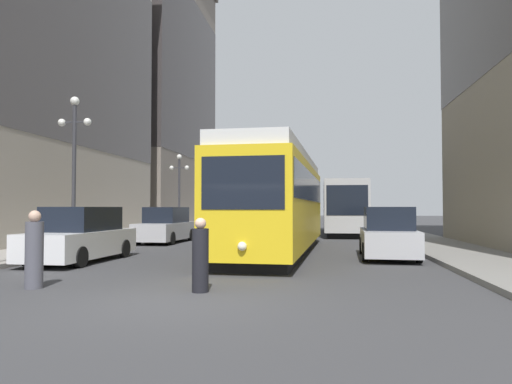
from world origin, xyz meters
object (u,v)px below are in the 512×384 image
object	(u,v)px
transit_bus	(343,205)
parked_car_right_far	(388,234)
parked_car_left_mid	(216,220)
pedestrian_crossing_near	(200,257)
pedestrian_crossing_far	(34,252)
parked_car_left_near	(166,226)
streetcar	(279,200)
parked_car_left_far	(81,236)
lamp_post_left_far	(179,180)
lamp_post_left_near	(74,150)

from	to	relation	value
transit_bus	parked_car_right_far	xyz separation A→B (m)	(0.90, -15.87, -1.10)
parked_car_left_mid	pedestrian_crossing_near	size ratio (longest dim) A/B	2.87
pedestrian_crossing_far	parked_car_left_near	bearing A→B (deg)	-38.50
parked_car_left_near	pedestrian_crossing_far	distance (m)	13.96
streetcar	parked_car_left_far	bearing A→B (deg)	-144.35
parked_car_right_far	parked_car_left_mid	bearing A→B (deg)	-57.37
pedestrian_crossing_near	pedestrian_crossing_far	bearing A→B (deg)	123.85
pedestrian_crossing_far	lamp_post_left_far	bearing A→B (deg)	-36.17
pedestrian_crossing_near	pedestrian_crossing_far	xyz separation A→B (m)	(-3.78, -0.05, 0.07)
parked_car_left_far	lamp_post_left_near	size ratio (longest dim) A/B	0.80
parked_car_right_far	parked_car_left_far	world-z (taller)	same
transit_bus	pedestrian_crossing_far	bearing A→B (deg)	-108.21
parked_car_right_far	lamp_post_left_near	size ratio (longest dim) A/B	0.75
streetcar	lamp_post_left_near	distance (m)	8.46
pedestrian_crossing_near	lamp_post_left_far	distance (m)	23.64
pedestrian_crossing_far	lamp_post_left_near	bearing A→B (deg)	-21.60
pedestrian_crossing_far	streetcar	bearing A→B (deg)	-72.00
parked_car_left_mid	parked_car_left_far	world-z (taller)	same
lamp_post_left_far	pedestrian_crossing_far	bearing A→B (deg)	-81.10
streetcar	parked_car_right_far	world-z (taller)	streetcar
transit_bus	lamp_post_left_near	size ratio (longest dim) A/B	2.03
parked_car_left_mid	parked_car_left_far	bearing A→B (deg)	-89.62
parked_car_right_far	pedestrian_crossing_far	distance (m)	11.55
parked_car_left_far	pedestrian_crossing_near	size ratio (longest dim) A/B	3.11
streetcar	pedestrian_crossing_near	world-z (taller)	streetcar
streetcar	parked_car_right_far	xyz separation A→B (m)	(4.03, -1.52, -1.26)
streetcar	parked_car_left_near	world-z (taller)	streetcar
pedestrian_crossing_far	parked_car_right_far	bearing A→B (deg)	-93.76
transit_bus	lamp_post_left_near	xyz separation A→B (m)	(-11.27, -15.44, 2.17)
parked_car_right_far	pedestrian_crossing_far	xyz separation A→B (m)	(-8.68, -7.62, -0.04)
parked_car_left_near	pedestrian_crossing_near	distance (m)	14.83
parked_car_right_far	lamp_post_left_far	world-z (taller)	lamp_post_left_far
pedestrian_crossing_far	lamp_post_left_near	distance (m)	9.39
parked_car_left_near	parked_car_left_far	world-z (taller)	same
parked_car_left_far	parked_car_left_near	bearing A→B (deg)	91.55
parked_car_left_near	lamp_post_left_far	distance (m)	9.13
lamp_post_left_far	streetcar	bearing A→B (deg)	-58.30
parked_car_right_far	transit_bus	bearing A→B (deg)	-84.07
parked_car_left_near	pedestrian_crossing_near	bearing A→B (deg)	-67.24
streetcar	parked_car_right_far	bearing A→B (deg)	-17.94
parked_car_left_far	pedestrian_crossing_far	world-z (taller)	parked_car_left_far
pedestrian_crossing_far	transit_bus	bearing A→B (deg)	-63.38
streetcar	pedestrian_crossing_far	size ratio (longest dim) A/B	8.04
lamp_post_left_near	lamp_post_left_far	size ratio (longest dim) A/B	1.14
streetcar	pedestrian_crossing_near	bearing A→B (deg)	-92.66
parked_car_left_mid	pedestrian_crossing_near	bearing A→B (deg)	-77.66
pedestrian_crossing_far	parked_car_left_mid	bearing A→B (deg)	-41.47
parked_car_left_mid	lamp_post_left_far	distance (m)	4.63
parked_car_left_near	lamp_post_left_near	xyz separation A→B (m)	(-1.90, -5.81, 3.28)
transit_bus	pedestrian_crossing_far	world-z (taller)	transit_bus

